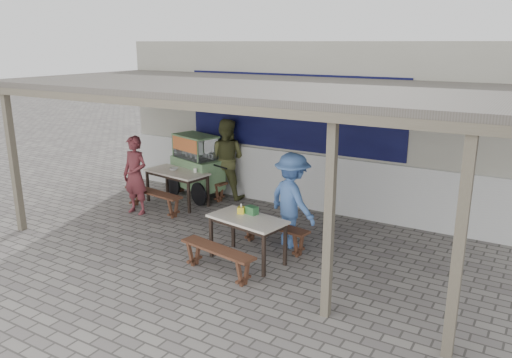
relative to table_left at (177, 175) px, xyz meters
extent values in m
plane|color=slate|center=(2.35, -1.77, -0.67)|extent=(60.00, 60.00, 0.00)
cube|color=#B2B0A0|center=(2.35, 1.83, 1.08)|extent=(9.00, 1.20, 3.50)
cube|color=silver|center=(2.35, 1.20, -0.07)|extent=(9.00, 0.10, 1.20)
cube|color=#0E1144|center=(2.15, 1.21, 1.38)|extent=(5.00, 0.03, 1.60)
cube|color=#534E47|center=(2.35, -0.77, 2.08)|extent=(9.00, 4.20, 0.12)
cube|color=#675E4E|center=(2.35, -2.82, 1.98)|extent=(9.00, 0.12, 0.12)
cube|color=#675E4E|center=(-1.55, -2.77, 0.68)|extent=(0.12, 0.12, 2.70)
cube|color=#675E4E|center=(6.25, -2.77, 0.68)|extent=(0.12, 0.12, 2.70)
cube|color=#675E4E|center=(4.70, -2.67, 0.68)|extent=(0.11, 0.11, 2.70)
cube|color=silver|center=(0.00, 0.00, 0.06)|extent=(1.53, 0.88, 0.04)
cube|color=black|center=(0.00, 0.00, 0.00)|extent=(1.42, 0.77, 0.06)
cube|color=black|center=(-0.70, -0.19, -0.32)|extent=(0.05, 0.05, 0.71)
cube|color=black|center=(0.62, -0.37, -0.32)|extent=(0.05, 0.05, 0.71)
cube|color=black|center=(-0.62, 0.37, -0.32)|extent=(0.05, 0.05, 0.71)
cube|color=black|center=(0.70, 0.19, -0.32)|extent=(0.05, 0.05, 0.71)
cube|color=brown|center=(-0.10, -0.68, -0.24)|extent=(1.57, 0.49, 0.04)
cube|color=brown|center=(-0.72, -0.59, -0.47)|extent=(0.09, 0.28, 0.41)
cube|color=brown|center=(0.52, -0.77, -0.47)|extent=(0.09, 0.28, 0.41)
cube|color=brown|center=(0.10, 0.68, -0.24)|extent=(1.57, 0.49, 0.04)
cube|color=brown|center=(-0.52, 0.77, -0.47)|extent=(0.09, 0.28, 0.41)
cube|color=brown|center=(0.72, 0.59, -0.47)|extent=(0.09, 0.28, 0.41)
cube|color=silver|center=(2.92, -1.75, 0.06)|extent=(1.36, 0.86, 0.04)
cube|color=black|center=(2.92, -1.75, 0.00)|extent=(1.24, 0.75, 0.06)
cube|color=black|center=(2.31, -1.92, -0.32)|extent=(0.05, 0.05, 0.71)
cube|color=black|center=(3.43, -2.12, -0.32)|extent=(0.05, 0.05, 0.71)
cube|color=black|center=(2.40, -1.39, -0.32)|extent=(0.05, 0.05, 0.71)
cube|color=black|center=(3.53, -1.59, -0.32)|extent=(0.05, 0.05, 0.71)
cube|color=brown|center=(2.80, -2.43, -0.24)|extent=(1.39, 0.51, 0.04)
cube|color=brown|center=(2.27, -2.34, -0.47)|extent=(0.10, 0.28, 0.41)
cube|color=brown|center=(3.32, -2.52, -0.47)|extent=(0.10, 0.28, 0.41)
cube|color=brown|center=(3.04, -1.08, -0.24)|extent=(1.39, 0.51, 0.04)
cube|color=brown|center=(2.51, -0.98, -0.47)|extent=(0.10, 0.28, 0.41)
cube|color=brown|center=(3.56, -1.17, -0.47)|extent=(0.10, 0.28, 0.41)
cube|color=#6E9764|center=(0.10, 0.63, -0.07)|extent=(1.39, 0.99, 0.65)
cube|color=#6E9764|center=(0.10, 0.63, -0.41)|extent=(1.33, 0.94, 0.05)
cylinder|color=black|center=(-0.50, 0.44, -0.41)|extent=(0.51, 0.20, 0.52)
cylinder|color=black|center=(0.48, 0.14, -0.41)|extent=(0.51, 0.20, 0.52)
cube|color=silver|center=(0.05, 0.64, 0.51)|extent=(1.14, 0.83, 0.51)
cube|color=#6E9764|center=(0.05, 0.64, 0.77)|extent=(1.19, 0.88, 0.04)
cube|color=#F0383A|center=(-0.04, 0.36, 0.60)|extent=(0.89, 0.29, 0.30)
cylinder|color=black|center=(0.81, 0.41, 0.21)|extent=(0.63, 0.23, 0.04)
imported|color=maroon|center=(-0.34, -0.91, 0.15)|extent=(0.60, 0.40, 1.64)
imported|color=brown|center=(0.67, 0.95, 0.25)|extent=(1.02, 0.87, 1.84)
imported|color=#4B74BC|center=(3.24, -0.81, 0.17)|extent=(1.25, 1.03, 1.68)
cube|color=yellow|center=(2.72, -1.62, 0.13)|extent=(0.14, 0.14, 0.11)
cube|color=#306C3B|center=(2.88, -1.56, 0.14)|extent=(0.23, 0.18, 0.13)
cylinder|color=white|center=(0.42, 0.14, 0.12)|extent=(0.08, 0.08, 0.09)
imported|color=white|center=(-0.12, 0.05, 0.10)|extent=(0.24, 0.24, 0.05)
camera|label=1|loc=(6.92, -8.18, 2.82)|focal=35.00mm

